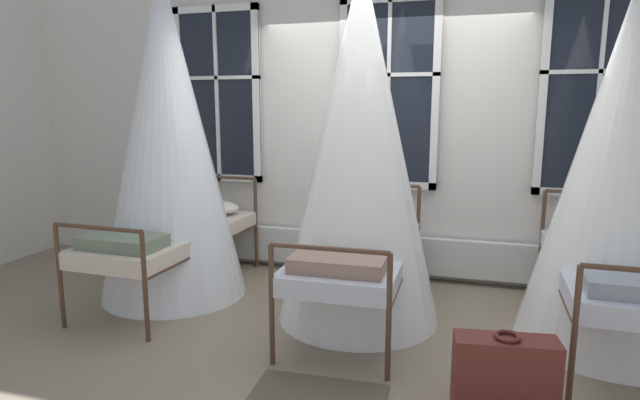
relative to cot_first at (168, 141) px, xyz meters
name	(u,v)px	position (x,y,z in m)	size (l,w,h in m)	color
ground	(364,313)	(1.76, 0.01, -1.39)	(16.79, 16.79, 0.00)	gray
back_wall_with_windows	(390,121)	(1.76, 1.13, 0.16)	(8.19, 0.10, 3.10)	silver
window_bank	(387,170)	(1.76, 1.02, -0.32)	(4.56, 0.10, 2.63)	black
cot_first	(168,141)	(0.00, 0.00, 0.00)	(1.29, 1.93, 2.87)	#4C3323
cot_second	(360,152)	(1.73, -0.07, -0.05)	(1.29, 1.92, 2.78)	#4C3323
cot_third	(624,169)	(3.57, 0.00, -0.12)	(1.29, 1.92, 2.62)	#4C3323
suitcase_dark	(505,375)	(2.80, -1.16, -1.17)	(0.58, 0.28, 0.47)	#5B231E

